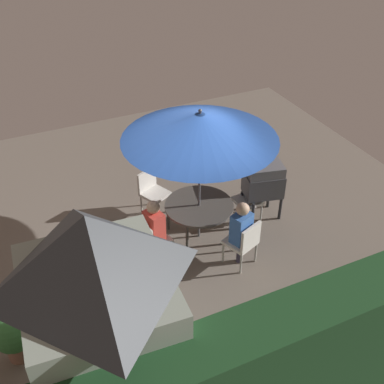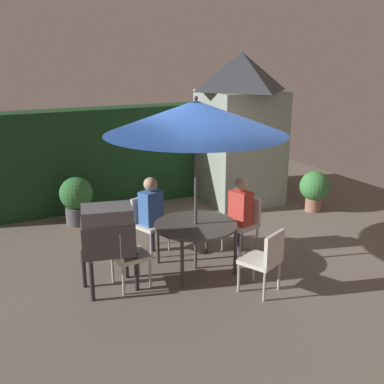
{
  "view_description": "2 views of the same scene",
  "coord_description": "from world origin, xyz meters",
  "views": [
    {
      "loc": [
        2.42,
        5.98,
        5.82
      ],
      "look_at": [
        -0.28,
        0.16,
        1.27
      ],
      "focal_mm": 44.7,
      "sensor_mm": 36.0,
      "label": 1
    },
    {
      "loc": [
        -3.52,
        -5.82,
        3.15
      ],
      "look_at": [
        -0.56,
        -0.01,
        1.18
      ],
      "focal_mm": 43.29,
      "sensor_mm": 36.0,
      "label": 2
    }
  ],
  "objects": [
    {
      "name": "chair_near_shed",
      "position": [
        0.48,
        0.14,
        0.52
      ],
      "size": [
        0.57,
        0.56,
        0.9
      ],
      "color": "silver",
      "rests_on": "ground"
    },
    {
      "name": "patio_table",
      "position": [
        -0.56,
        -0.13,
        0.67
      ],
      "size": [
        1.24,
        1.24,
        0.72
      ],
      "color": "#47423D",
      "rests_on": "ground"
    },
    {
      "name": "person_in_blue",
      "position": [
        -0.9,
        0.78,
        0.78
      ],
      "size": [
        0.4,
        0.34,
        1.26
      ],
      "color": "#3866B2",
      "rests_on": "ground"
    },
    {
      "name": "chair_toward_hedge",
      "position": [
        -1.69,
        -0.19,
        0.52
      ],
      "size": [
        0.49,
        0.49,
        0.9
      ],
      "color": "silver",
      "rests_on": "ground"
    },
    {
      "name": "hedge_backdrop",
      "position": [
        0.0,
        3.5,
        1.04
      ],
      "size": [
        7.16,
        0.63,
        2.07
      ],
      "color": "#193D1E",
      "rests_on": "ground"
    },
    {
      "name": "bbq_grill",
      "position": [
        -1.9,
        -0.15,
        0.85
      ],
      "size": [
        0.8,
        0.65,
        1.2
      ],
      "color": "#47474C",
      "rests_on": "ground"
    },
    {
      "name": "ground_plane",
      "position": [
        0.0,
        0.0,
        0.0
      ],
      "size": [
        11.0,
        11.0,
        0.0
      ],
      "primitive_type": "plane",
      "color": "#6B6056"
    },
    {
      "name": "chair_far_side",
      "position": [
        -0.93,
        0.86,
        0.52
      ],
      "size": [
        0.59,
        0.6,
        0.9
      ],
      "color": "silver",
      "rests_on": "ground"
    },
    {
      "name": "chair_toward_house",
      "position": [
        -0.06,
        -1.21,
        0.52
      ],
      "size": [
        0.61,
        0.61,
        0.9
      ],
      "color": "silver",
      "rests_on": "ground"
    },
    {
      "name": "person_in_red",
      "position": [
        0.4,
        0.12,
        0.78
      ],
      "size": [
        0.32,
        0.39,
        1.26
      ],
      "color": "#CC3D33",
      "rests_on": "ground"
    },
    {
      "name": "garden_shed",
      "position": [
        1.88,
        2.52,
        1.62
      ],
      "size": [
        1.67,
        1.81,
        3.17
      ],
      "color": "gray",
      "rests_on": "ground"
    },
    {
      "name": "potted_plant_by_shed",
      "position": [
        2.86,
        1.15,
        0.49
      ],
      "size": [
        0.61,
        0.61,
        0.84
      ],
      "color": "#936651",
      "rests_on": "ground"
    },
    {
      "name": "potted_plant_by_grill",
      "position": [
        -1.68,
        2.61,
        0.51
      ],
      "size": [
        0.62,
        0.62,
        0.92
      ],
      "color": "#4C4C51",
      "rests_on": "ground"
    },
    {
      "name": "patio_umbrella",
      "position": [
        -0.56,
        -0.13,
        2.29
      ],
      "size": [
        2.58,
        2.58,
        2.59
      ],
      "color": "#4C4C51",
      "rests_on": "ground"
    }
  ]
}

